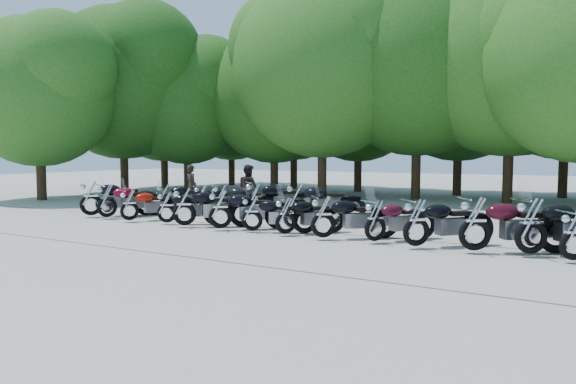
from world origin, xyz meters
The scene contains 35 objects.
ground centered at (0.00, 0.00, 0.00)m, with size 90.00×90.00×0.00m, color #AAA59A.
tree_0 centered at (-15.42, 12.98, 5.45)m, with size 7.50×7.50×9.21m.
tree_1 centered at (-12.04, 11.24, 5.06)m, with size 6.97×6.97×8.55m.
tree_2 centered at (-7.25, 12.84, 5.31)m, with size 7.31×7.31×8.97m.
tree_3 centered at (-3.57, 11.24, 6.32)m, with size 8.70×8.70×10.67m.
tree_4 centered at (0.54, 13.09, 6.64)m, with size 9.13×9.13×11.20m.
tree_5 centered at (4.61, 13.20, 6.57)m, with size 9.04×9.04×11.10m.
tree_9 centered at (-13.53, 17.59, 5.52)m, with size 7.59×7.59×9.32m.
tree_10 centered at (-8.29, 16.97, 5.66)m, with size 7.78×7.78×9.55m.
tree_11 centered at (-3.76, 16.43, 5.49)m, with size 7.56×7.56×9.28m.
tree_12 centered at (1.80, 16.47, 5.72)m, with size 7.88×7.88×9.67m.
tree_13 centered at (6.69, 17.47, 6.04)m, with size 8.31×8.31×10.20m.
tree_16 centered at (-14.83, 4.00, 5.06)m, with size 6.97×6.97×8.55m.
tree_17 centered at (-14.68, 9.00, 6.04)m, with size 8.31×8.31×10.20m.
motorcycle_0 centered at (-7.35, 0.64, 0.72)m, with size 0.78×2.56×1.45m, color black, non-canonical shape.
motorcycle_1 centered at (-6.52, 0.61, 0.67)m, with size 0.72×2.37×1.34m, color maroon, non-canonical shape.
motorcycle_2 centered at (-5.26, 0.41, 0.59)m, with size 0.64×2.10×1.19m, color #911305, non-canonical shape.
motorcycle_3 centered at (-3.83, 0.59, 0.59)m, with size 0.63×2.08×1.17m, color black, non-canonical shape.
motorcycle_4 centered at (-2.92, 0.36, 0.68)m, with size 0.73×2.40×1.36m, color black, non-canonical shape.
motorcycle_5 centered at (-1.60, 0.38, 0.66)m, with size 0.71×2.34×1.32m, color black, non-canonical shape.
motorcycle_6 centered at (-0.61, 0.53, 0.58)m, with size 0.62×2.05×1.16m, color black, non-canonical shape.
motorcycle_7 centered at (0.50, 0.48, 0.59)m, with size 0.63×2.08×1.17m, color black, non-canonical shape.
motorcycle_8 centered at (1.66, 0.39, 0.65)m, with size 0.69×2.28×1.29m, color black, non-canonical shape.
motorcycle_9 centered at (2.99, 0.57, 0.61)m, with size 0.65×2.15×1.21m, color #3E0817, non-canonical shape.
motorcycle_10 centered at (4.07, 0.35, 0.66)m, with size 0.71×2.34×1.32m, color black, non-canonical shape.
motorcycle_11 centered at (5.36, 0.41, 0.72)m, with size 0.77×2.53×1.43m, color #330711, non-canonical shape.
motorcycle_12 centered at (6.47, 0.62, 0.72)m, with size 0.78×2.55×1.44m, color black, non-canonical shape.
motorcycle_13 centered at (7.28, 0.36, 0.61)m, with size 0.66×2.16×1.22m, color black, non-canonical shape.
motorcycle_14 centered at (-6.22, 3.09, 0.62)m, with size 0.66×2.18×1.23m, color black, non-canonical shape.
motorcycle_15 centered at (-4.61, 3.28, 0.60)m, with size 0.65×2.12×1.20m, color black, non-canonical shape.
motorcycle_16 centered at (-3.57, 3.10, 0.64)m, with size 0.69×2.26×1.28m, color black, non-canonical shape.
motorcycle_17 centered at (-2.32, 3.35, 0.71)m, with size 0.77×2.52×1.43m, color black, non-canonical shape.
motorcycle_18 centered at (-0.66, 3.27, 0.71)m, with size 0.77×2.52×1.43m, color black, non-canonical shape.
rider_0 centered at (-6.37, 4.80, 0.88)m, with size 0.64×0.42×1.75m, color black.
rider_1 centered at (-3.46, 4.61, 0.90)m, with size 0.88×0.68×1.80m, color black.
Camera 1 is at (7.26, -11.40, 2.23)m, focal length 32.00 mm.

